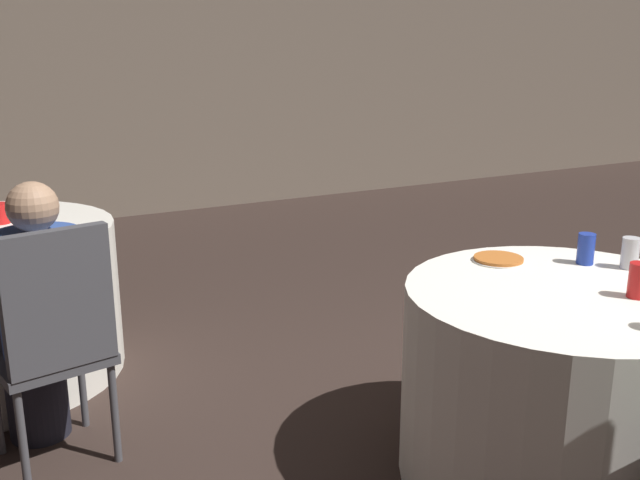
{
  "coord_description": "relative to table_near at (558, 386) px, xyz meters",
  "views": [
    {
      "loc": [
        -2.0,
        -1.61,
        1.57
      ],
      "look_at": [
        -0.76,
        0.74,
        0.83
      ],
      "focal_mm": 40.0,
      "sensor_mm": 36.0,
      "label": 1
    }
  ],
  "objects": [
    {
      "name": "wall_back",
      "position": [
        0.13,
        4.96,
        1.03
      ],
      "size": [
        16.0,
        0.06,
        2.8
      ],
      "color": "#7A6B5B",
      "rests_on": "ground_plane"
    },
    {
      "name": "soda_can_silver",
      "position": [
        0.4,
        0.08,
        0.43
      ],
      "size": [
        0.07,
        0.07,
        0.12
      ],
      "color": "silver",
      "rests_on": "table_near"
    },
    {
      "name": "chair_far_south",
      "position": [
        -1.6,
        0.89,
        0.2
      ],
      "size": [
        0.47,
        0.47,
        0.96
      ],
      "rotation": [
        0.0,
        0.0,
        0.19
      ],
      "color": "#47474C",
      "rests_on": "ground_plane"
    },
    {
      "name": "ground_plane",
      "position": [
        0.13,
        -0.07,
        -0.37
      ],
      "size": [
        16.0,
        16.0,
        0.0
      ],
      "primitive_type": "plane",
      "color": "#332621"
    },
    {
      "name": "soda_can_red",
      "position": [
        0.15,
        -0.16,
        0.43
      ],
      "size": [
        0.07,
        0.07,
        0.12
      ],
      "color": "red",
      "rests_on": "table_near"
    },
    {
      "name": "table_near",
      "position": [
        0.0,
        0.0,
        0.0
      ],
      "size": [
        1.13,
        1.13,
        0.73
      ],
      "color": "white",
      "rests_on": "ground_plane"
    },
    {
      "name": "soda_can_blue",
      "position": [
        0.3,
        0.2,
        0.43
      ],
      "size": [
        0.07,
        0.07,
        0.12
      ],
      "color": "#1E38A5",
      "rests_on": "table_near"
    },
    {
      "name": "person_blue_shirt",
      "position": [
        -1.63,
        1.06,
        0.18
      ],
      "size": [
        0.35,
        0.49,
        1.1
      ],
      "rotation": [
        0.0,
        0.0,
        0.19
      ],
      "color": "black",
      "rests_on": "ground_plane"
    },
    {
      "name": "pizza_plate_near",
      "position": [
        0.02,
        0.38,
        0.38
      ],
      "size": [
        0.21,
        0.21,
        0.02
      ],
      "color": "white",
      "rests_on": "table_near"
    },
    {
      "name": "cup_far",
      "position": [
        -1.68,
        1.97,
        0.42
      ],
      "size": [
        0.08,
        0.08,
        0.1
      ],
      "color": "red",
      "rests_on": "table_far"
    }
  ]
}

